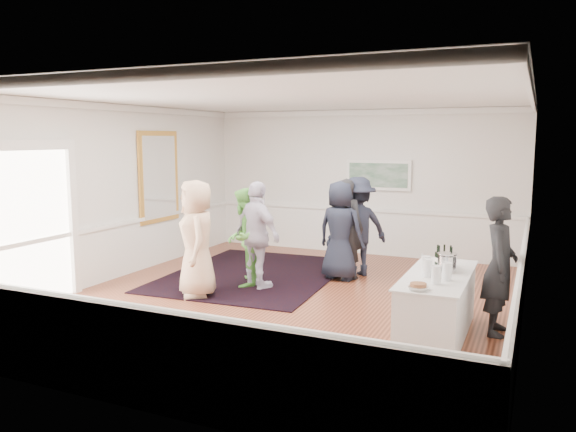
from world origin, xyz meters
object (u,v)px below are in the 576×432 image
at_px(guest_tan, 197,239).
at_px(guest_dark_a, 357,227).
at_px(guest_green, 244,237).
at_px(nut_bowl, 418,287).
at_px(bartender, 500,266).
at_px(guest_dark_b, 346,229).
at_px(serving_table, 437,305).
at_px(guest_lilac, 258,235).
at_px(ice_bucket, 447,263).
at_px(guest_navy, 341,230).

distance_m(guest_tan, guest_dark_a, 3.13).
xyz_separation_m(guest_green, guest_dark_a, (1.58, 1.52, 0.07)).
bearing_deg(nut_bowl, bartender, 58.72).
relative_size(guest_tan, guest_dark_b, 1.03).
height_order(serving_table, guest_dark_a, guest_dark_a).
relative_size(guest_tan, guest_dark_a, 1.03).
bearing_deg(guest_tan, guest_green, 117.52).
bearing_deg(serving_table, guest_tan, 175.17).
height_order(bartender, guest_lilac, guest_lilac).
bearing_deg(guest_tan, ice_bucket, 48.83).
bearing_deg(guest_tan, guest_dark_b, 100.39).
xyz_separation_m(guest_dark_a, guest_navy, (-0.19, -0.41, -0.02)).
xyz_separation_m(guest_dark_a, ice_bucket, (2.02, -2.57, 0.02)).
bearing_deg(guest_navy, ice_bucket, 144.98).
height_order(guest_green, guest_lilac, guest_lilac).
xyz_separation_m(guest_green, guest_lilac, (0.29, -0.06, 0.07)).
bearing_deg(serving_table, guest_dark_a, 125.14).
relative_size(serving_table, guest_green, 1.20).
xyz_separation_m(guest_tan, guest_navy, (1.78, 2.01, -0.05)).
height_order(bartender, guest_navy, bartender).
xyz_separation_m(serving_table, guest_dark_b, (-2.08, 2.48, 0.51)).
bearing_deg(ice_bucket, guest_dark_b, 133.24).
height_order(guest_dark_b, nut_bowl, guest_dark_b).
xyz_separation_m(guest_tan, ice_bucket, (3.99, -0.15, -0.01)).
height_order(guest_tan, ice_bucket, guest_tan).
xyz_separation_m(bartender, guest_tan, (-4.63, -0.11, 0.04)).
bearing_deg(serving_table, ice_bucket, 66.65).
height_order(guest_dark_b, guest_navy, guest_dark_b).
xyz_separation_m(guest_tan, nut_bowl, (3.83, -1.21, -0.08)).
relative_size(bartender, guest_dark_a, 0.98).
bearing_deg(guest_dark_b, guest_green, 46.57).
height_order(guest_lilac, nut_bowl, guest_lilac).
bearing_deg(serving_table, guest_dark_b, 129.95).
bearing_deg(guest_lilac, guest_green, 12.25).
relative_size(serving_table, nut_bowl, 8.48).
relative_size(bartender, ice_bucket, 7.06).
bearing_deg(guest_dark_a, guest_green, 1.00).
bearing_deg(guest_dark_a, guest_tan, 7.97).
distance_m(serving_table, nut_bowl, 0.99).
xyz_separation_m(ice_bucket, nut_bowl, (-0.17, -1.06, -0.08)).
height_order(bartender, nut_bowl, bartender).
height_order(bartender, guest_dark_a, guest_dark_a).
relative_size(guest_navy, nut_bowl, 7.47).
height_order(guest_dark_a, ice_bucket, guest_dark_a).
xyz_separation_m(bartender, guest_dark_a, (-2.65, 2.31, 0.02)).
bearing_deg(serving_table, guest_navy, 132.28).
distance_m(guest_lilac, nut_bowl, 3.75).
xyz_separation_m(bartender, guest_green, (-4.24, 0.79, -0.06)).
bearing_deg(guest_green, guest_dark_b, 115.13).
distance_m(serving_table, guest_navy, 3.20).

